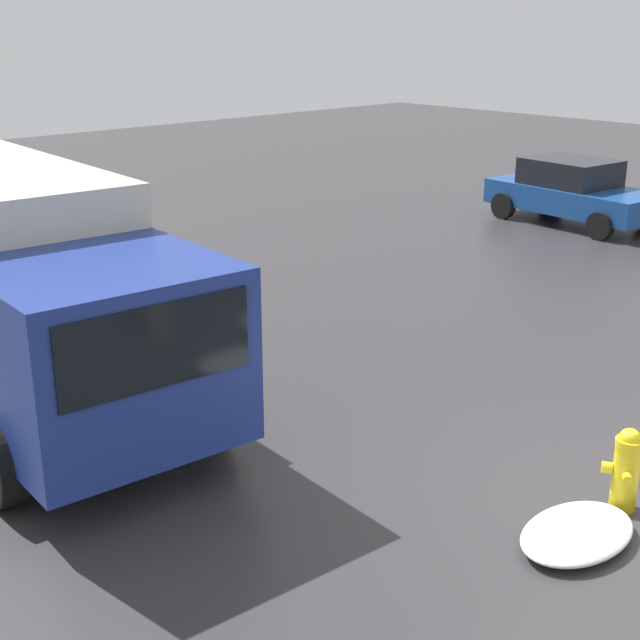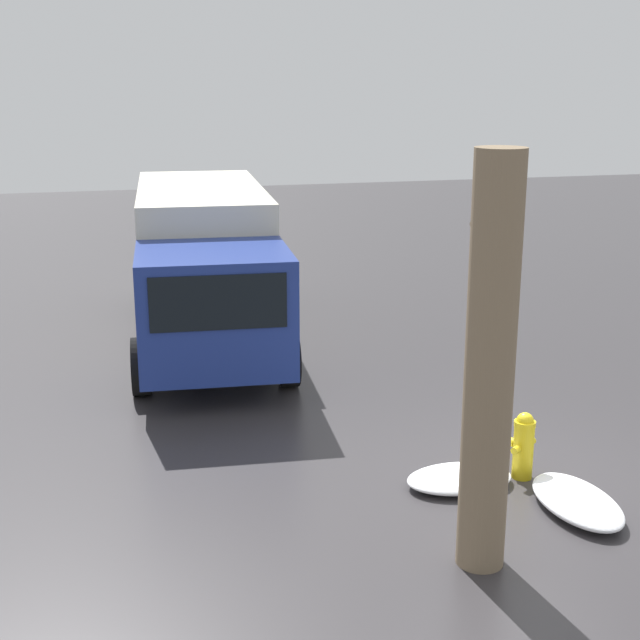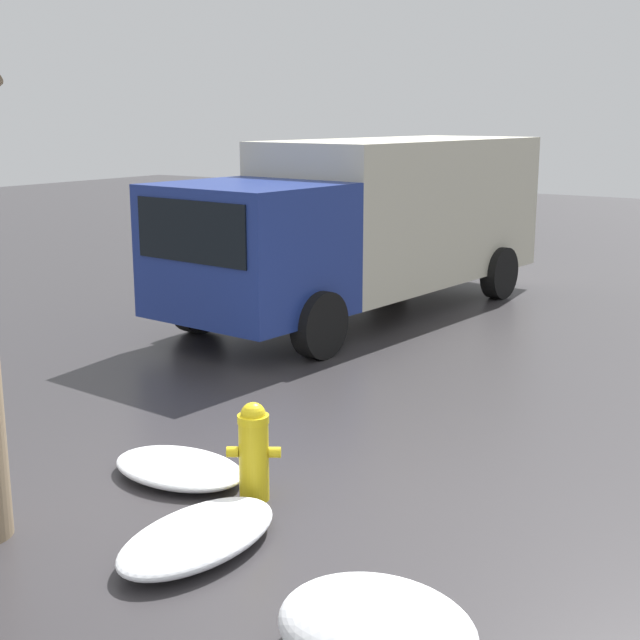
{
  "view_description": "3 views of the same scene",
  "coord_description": "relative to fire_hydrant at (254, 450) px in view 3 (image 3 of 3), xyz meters",
  "views": [
    {
      "loc": [
        -3.53,
        7.28,
        4.51
      ],
      "look_at": [
        3.25,
        0.96,
        1.33
      ],
      "focal_mm": 50.0,
      "sensor_mm": 36.0,
      "label": 1
    },
    {
      "loc": [
        -9.08,
        4.91,
        4.78
      ],
      "look_at": [
        3.51,
        1.65,
        1.18
      ],
      "focal_mm": 50.0,
      "sensor_mm": 36.0,
      "label": 2
    },
    {
      "loc": [
        -5.43,
        -4.32,
        3.13
      ],
      "look_at": [
        3.26,
        1.53,
        0.72
      ],
      "focal_mm": 50.0,
      "sensor_mm": 36.0,
      "label": 3
    }
  ],
  "objects": [
    {
      "name": "pedestrian",
      "position": [
        5.63,
        3.23,
        0.55
      ],
      "size": [
        0.39,
        0.39,
        1.8
      ],
      "rotation": [
        0.0,
        0.0,
        0.73
      ],
      "color": "#23232D",
      "rests_on": "ground_plane"
    },
    {
      "name": "snow_pile_by_hydrant",
      "position": [
        -0.02,
        0.83,
        -0.34
      ],
      "size": [
        0.83,
        1.3,
        0.18
      ],
      "color": "white",
      "rests_on": "ground_plane"
    },
    {
      "name": "snow_pile_curbside",
      "position": [
        -1.38,
        -1.99,
        -0.23
      ],
      "size": [
        1.01,
        1.23,
        0.41
      ],
      "color": "white",
      "rests_on": "ground_plane"
    },
    {
      "name": "snow_pile_by_tree",
      "position": [
        -0.94,
        -0.21,
        -0.32
      ],
      "size": [
        1.47,
        0.81,
        0.22
      ],
      "color": "white",
      "rests_on": "ground_plane"
    },
    {
      "name": "ground_plane",
      "position": [
        -0.0,
        -0.0,
        -0.43
      ],
      "size": [
        60.0,
        60.0,
        0.0
      ],
      "primitive_type": "plane",
      "color": "#333033"
    },
    {
      "name": "fire_hydrant",
      "position": [
        0.0,
        0.0,
        0.0
      ],
      "size": [
        0.38,
        0.43,
        0.85
      ],
      "rotation": [
        0.0,
        0.0,
        0.57
      ],
      "color": "yellow",
      "rests_on": "ground_plane"
    },
    {
      "name": "delivery_truck",
      "position": [
        6.86,
        2.96,
        1.08
      ],
      "size": [
        7.75,
        3.03,
        2.75
      ],
      "rotation": [
        0.0,
        0.0,
        1.49
      ],
      "color": "navy",
      "rests_on": "ground_plane"
    }
  ]
}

